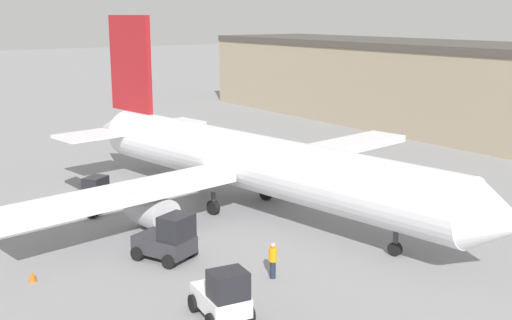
# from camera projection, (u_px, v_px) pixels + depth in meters

# --- Properties ---
(ground_plane) EXTENTS (400.00, 400.00, 0.00)m
(ground_plane) POSITION_uv_depth(u_px,v_px,m) (256.00, 212.00, 39.97)
(ground_plane) COLOR gray
(airplane) EXTENTS (35.25, 32.25, 11.97)m
(airplane) POSITION_uv_depth(u_px,v_px,m) (245.00, 160.00, 40.00)
(airplane) COLOR white
(airplane) RESTS_ON ground_plane
(ground_crew_worker) EXTENTS (0.38, 0.38, 1.74)m
(ground_crew_worker) POSITION_uv_depth(u_px,v_px,m) (273.00, 259.00, 29.72)
(ground_crew_worker) COLOR #1E2338
(ground_crew_worker) RESTS_ON ground_plane
(baggage_tug) EXTENTS (3.35, 2.97, 2.41)m
(baggage_tug) POSITION_uv_depth(u_px,v_px,m) (168.00, 239.00, 31.92)
(baggage_tug) COLOR #2D2D33
(baggage_tug) RESTS_ON ground_plane
(belt_loader_truck) EXTENTS (3.08, 2.90, 2.38)m
(belt_loader_truck) POSITION_uv_depth(u_px,v_px,m) (90.00, 196.00, 39.39)
(belt_loader_truck) COLOR silver
(belt_loader_truck) RESTS_ON ground_plane
(pushback_tug) EXTENTS (2.91, 2.23, 2.26)m
(pushback_tug) POSITION_uv_depth(u_px,v_px,m) (223.00, 296.00, 25.64)
(pushback_tug) COLOR silver
(pushback_tug) RESTS_ON ground_plane
(safety_cone_near) EXTENTS (0.36, 0.36, 0.55)m
(safety_cone_near) POSITION_uv_depth(u_px,v_px,m) (32.00, 276.00, 29.45)
(safety_cone_near) COLOR #EF590F
(safety_cone_near) RESTS_ON ground_plane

